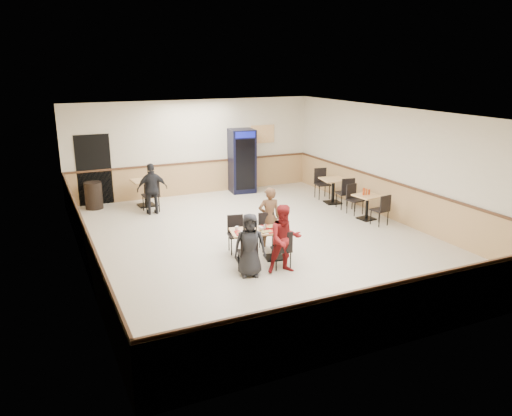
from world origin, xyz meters
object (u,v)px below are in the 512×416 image
side_table_near (367,203)px  side_table_far (333,187)px  diner_woman_right (285,239)px  trash_bin (94,195)px  main_table (260,240)px  diner_man_opposite (269,217)px  diner_woman_left (250,245)px  back_table (146,189)px  pepsi_cooler (242,161)px  lone_diner (152,189)px

side_table_near → side_table_far: bearing=87.8°
diner_woman_right → trash_bin: (-2.88, 6.40, -0.31)m
main_table → diner_woman_right: 0.86m
diner_man_opposite → main_table: bearing=63.0°
diner_woman_left → trash_bin: diner_woman_left is taller
diner_woman_right → side_table_near: bearing=41.0°
diner_woman_left → diner_man_opposite: (1.08, 1.34, 0.06)m
side_table_far → trash_bin: size_ratio=1.02×
diner_woman_right → diner_man_opposite: diner_woman_right is taller
side_table_near → side_table_far: 1.77m
side_table_near → back_table: back_table is taller
main_table → diner_woman_right: diner_woman_right is taller
diner_woman_right → diner_woman_left: bearing=178.9°
back_table → pepsi_cooler: size_ratio=0.38×
main_table → diner_woman_left: bearing=-117.9°
main_table → lone_diner: bearing=117.4°
side_table_near → back_table: size_ratio=0.90×
diner_man_opposite → side_table_near: 3.41m
diner_man_opposite → lone_diner: bearing=-51.7°
lone_diner → trash_bin: (-1.44, 1.24, -0.33)m
diner_woman_right → back_table: diner_woman_right is taller
lone_diner → side_table_far: 5.34m
diner_woman_left → diner_woman_right: (0.70, -0.14, 0.06)m
diner_woman_right → side_table_near: size_ratio=2.00×
side_table_near → lone_diner: bearing=150.3°
side_table_near → back_table: (-5.13, 3.82, 0.07)m
main_table → trash_bin: 6.22m
diner_woman_left → side_table_far: bearing=59.4°
main_table → back_table: size_ratio=1.72×
diner_woman_right → lone_diner: bearing=115.5°
pepsi_cooler → trash_bin: pepsi_cooler is taller
diner_man_opposite → side_table_far: diner_man_opposite is taller
diner_woman_right → lone_diner: lone_diner is taller
pepsi_cooler → trash_bin: (-4.71, -0.04, -0.64)m
diner_woman_right → back_table: size_ratio=1.79×
lone_diner → trash_bin: 1.93m
main_table → lone_diner: size_ratio=0.94×
diner_man_opposite → side_table_near: bearing=-155.3°
side_table_far → pepsi_cooler: pepsi_cooler is taller
main_table → lone_diner: lone_diner is taller
main_table → diner_woman_left: size_ratio=1.05×
diner_woman_right → back_table: 6.22m
side_table_near → diner_woman_right: bearing=-148.9°
trash_bin → pepsi_cooler: bearing=0.5°
diner_woman_left → diner_woman_right: bearing=7.6°
back_table → trash_bin: same height
diner_woman_right → back_table: (-1.44, 6.05, -0.18)m
diner_man_opposite → lone_diner: 4.10m
lone_diner → side_table_near: (5.13, -2.93, -0.27)m
main_table → diner_woman_left: diner_woman_left is taller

